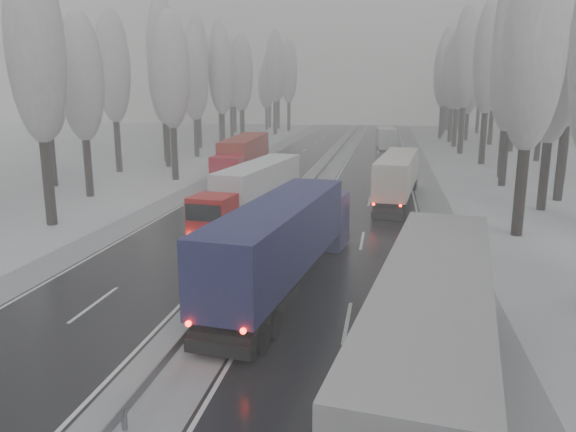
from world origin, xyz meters
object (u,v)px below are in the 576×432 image
(truck_blue_box, at_px, (287,236))
(box_truck_distant, at_px, (386,138))
(truck_cream_box, at_px, (399,174))
(truck_red_red, at_px, (243,156))
(truck_grey_tarp, at_px, (435,321))
(truck_red_white, at_px, (254,188))

(truck_blue_box, bearing_deg, box_truck_distant, 93.48)
(truck_cream_box, bearing_deg, box_truck_distant, 97.87)
(truck_blue_box, relative_size, truck_cream_box, 1.08)
(box_truck_distant, distance_m, truck_red_red, 35.21)
(truck_blue_box, xyz_separation_m, truck_red_red, (-9.49, 28.83, 0.01))
(truck_grey_tarp, relative_size, truck_blue_box, 1.05)
(box_truck_distant, height_order, truck_red_white, truck_red_white)
(box_truck_distant, relative_size, truck_red_white, 0.57)
(truck_blue_box, relative_size, truck_red_red, 1.00)
(truck_grey_tarp, xyz_separation_m, truck_blue_box, (-5.71, 8.64, -0.11))
(truck_cream_box, bearing_deg, truck_red_red, 157.92)
(truck_blue_box, relative_size, box_truck_distant, 1.91)
(truck_blue_box, distance_m, truck_red_white, 13.63)
(truck_red_red, bearing_deg, truck_red_white, -75.84)
(box_truck_distant, bearing_deg, truck_cream_box, -92.89)
(truck_red_white, bearing_deg, box_truck_distant, 87.22)
(truck_grey_tarp, bearing_deg, truck_red_white, 123.44)
(truck_cream_box, height_order, truck_red_white, truck_cream_box)
(truck_blue_box, distance_m, truck_red_red, 30.35)
(truck_red_white, xyz_separation_m, truck_red_red, (-4.91, 15.99, 0.23))
(truck_grey_tarp, height_order, truck_red_red, truck_grey_tarp)
(box_truck_distant, distance_m, truck_red_white, 49.27)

